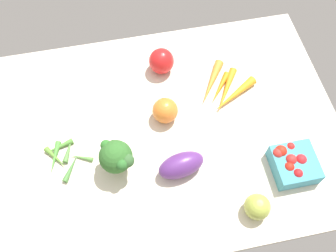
{
  "coord_description": "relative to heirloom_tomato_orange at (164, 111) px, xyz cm",
  "views": [
    {
      "loc": [
        -10.18,
        -50.72,
        99.68
      ],
      "look_at": [
        0.0,
        0.0,
        4.0
      ],
      "focal_mm": 39.25,
      "sensor_mm": 36.0,
      "label": 1
    }
  ],
  "objects": [
    {
      "name": "okra_pile",
      "position": [
        -31.21,
        -7.48,
        -3.03
      ],
      "size": [
        14.0,
        13.82,
        1.73
      ],
      "color": "#498F38",
      "rests_on": "tablecloth"
    },
    {
      "name": "heirloom_tomato_orange",
      "position": [
        0.0,
        0.0,
        0.0
      ],
      "size": [
        7.72,
        7.72,
        7.72
      ],
      "primitive_type": "sphere",
      "color": "orange",
      "rests_on": "tablecloth"
    },
    {
      "name": "heirloom_tomato_green",
      "position": [
        18.25,
        -33.2,
        -0.39
      ],
      "size": [
        6.94,
        6.94,
        6.94
      ],
      "primitive_type": "sphere",
      "color": "#99A741",
      "rests_on": "tablecloth"
    },
    {
      "name": "bell_pepper_red",
      "position": [
        2.61,
        18.07,
        0.41
      ],
      "size": [
        11.36,
        11.36,
        8.53
      ],
      "primitive_type": "ellipsoid",
      "rotation": [
        0.0,
        0.0,
        0.69
      ],
      "color": "red",
      "rests_on": "tablecloth"
    },
    {
      "name": "carrot_bunch",
      "position": [
        20.04,
        5.6,
        -2.49
      ],
      "size": [
        19.81,
        19.85,
        2.95
      ],
      "color": "orange",
      "rests_on": "tablecloth"
    },
    {
      "name": "eggplant",
      "position": [
        1.28,
        -17.85,
        -0.44
      ],
      "size": [
        14.12,
        8.97,
        6.84
      ],
      "primitive_type": "ellipsoid",
      "rotation": [
        0.0,
        0.0,
        0.17
      ],
      "color": "#572B73",
      "rests_on": "tablecloth"
    },
    {
      "name": "berry_basket",
      "position": [
        31.98,
        -23.33,
        -0.81
      ],
      "size": [
        11.83,
        11.83,
        6.63
      ],
      "color": "teal",
      "rests_on": "tablecloth"
    },
    {
      "name": "broccoli_head",
      "position": [
        -15.73,
        -13.59,
        3.37
      ],
      "size": [
        9.39,
        10.2,
        11.84
      ],
      "color": "#A5C77C",
      "rests_on": "tablecloth"
    },
    {
      "name": "tablecloth",
      "position": [
        0.28,
        -4.32,
        -4.86
      ],
      "size": [
        104.0,
        76.0,
        2.0
      ],
      "primitive_type": "cube",
      "color": "beige",
      "rests_on": "ground"
    }
  ]
}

